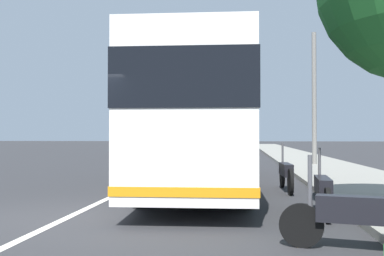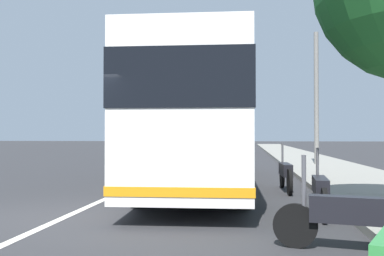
# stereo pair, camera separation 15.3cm
# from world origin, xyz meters

# --- Properties ---
(ground_plane) EXTENTS (220.00, 220.00, 0.00)m
(ground_plane) POSITION_xyz_m (0.00, 0.00, 0.00)
(ground_plane) COLOR #2D2D30
(sidewalk_curb) EXTENTS (110.00, 3.60, 0.14)m
(sidewalk_curb) POSITION_xyz_m (10.00, -6.90, 0.07)
(sidewalk_curb) COLOR gray
(sidewalk_curb) RESTS_ON ground
(lane_divider_line) EXTENTS (110.00, 0.16, 0.01)m
(lane_divider_line) POSITION_xyz_m (10.00, 0.00, 0.00)
(lane_divider_line) COLOR silver
(lane_divider_line) RESTS_ON ground
(coach_bus) EXTENTS (12.43, 2.86, 3.48)m
(coach_bus) POSITION_xyz_m (5.31, -2.04, 1.98)
(coach_bus) COLOR silver
(coach_bus) RESTS_ON ground
(motorcycle_mid_row) EXTENTS (0.57, 2.09, 1.25)m
(motorcycle_mid_row) POSITION_xyz_m (-1.93, -4.71, 0.46)
(motorcycle_mid_row) COLOR black
(motorcycle_mid_row) RESTS_ON ground
(motorcycle_by_tree) EXTENTS (2.23, 0.34, 1.26)m
(motorcycle_by_tree) POSITION_xyz_m (0.80, -4.71, 0.46)
(motorcycle_by_tree) COLOR black
(motorcycle_by_tree) RESTS_ON ground
(motorcycle_angled) EXTENTS (2.35, 0.28, 1.29)m
(motorcycle_angled) POSITION_xyz_m (4.36, -4.38, 0.49)
(motorcycle_angled) COLOR black
(motorcycle_angled) RESTS_ON ground
(car_side_street) EXTENTS (4.39, 1.82, 1.51)m
(car_side_street) POSITION_xyz_m (22.98, 1.55, 0.72)
(car_side_street) COLOR red
(car_side_street) RESTS_ON ground
(car_ahead_same_lane) EXTENTS (4.26, 2.17, 1.51)m
(car_ahead_same_lane) POSITION_xyz_m (41.05, 1.87, 0.72)
(car_ahead_same_lane) COLOR black
(car_ahead_same_lane) RESTS_ON ground
(car_far_distant) EXTENTS (4.40, 1.98, 1.50)m
(car_far_distant) POSITION_xyz_m (30.34, -1.81, 0.72)
(car_far_distant) COLOR red
(car_far_distant) RESTS_ON ground
(utility_pole) EXTENTS (0.22, 0.22, 6.51)m
(utility_pole) POSITION_xyz_m (13.97, -6.69, 3.25)
(utility_pole) COLOR slate
(utility_pole) RESTS_ON ground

